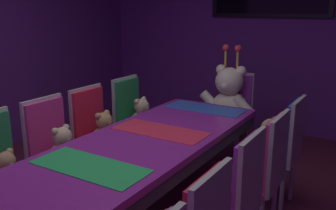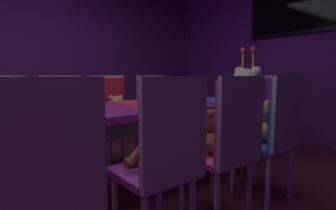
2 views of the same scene
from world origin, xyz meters
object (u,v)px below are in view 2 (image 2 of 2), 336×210
object	(u,v)px
teddy_right_2	(151,148)
chair_left_2	(65,114)
teddy_left_2	(69,117)
teddy_left_3	(117,112)
chair_left_1	(3,120)
throne_chair	(252,108)
teddy_right_3	(213,134)
chair_right_2	(166,150)
teddy_left_1	(6,124)
chair_right_4	(278,127)
chair_left_3	(111,110)
chair_right_1	(47,177)
king_teddy_bear	(244,97)
banquet_table	(97,119)
chair_right_3	(231,138)
teddy_right_1	(39,172)
wall_tv	(303,0)
teddy_left_4	(162,108)
teddy_right_4	(260,124)
chair_left_4	(155,107)

from	to	relation	value
teddy_right_2	chair_left_2	bearing A→B (deg)	0.45
teddy_left_2	teddy_left_3	xyz separation A→B (m)	(0.00, 0.51, 0.00)
chair_left_1	throne_chair	world-z (taller)	same
teddy_right_3	chair_right_2	bearing A→B (deg)	103.79
teddy_left_1	chair_right_4	xyz separation A→B (m)	(1.53, 1.59, 0.02)
chair_left_1	chair_left_2	bearing A→B (deg)	89.93
chair_left_3	throne_chair	world-z (taller)	same
teddy_left_1	teddy_left_3	world-z (taller)	teddy_left_3
teddy_right_2	teddy_right_3	xyz separation A→B (m)	(0.02, 0.50, 0.01)
chair_right_1	king_teddy_bear	world-z (taller)	king_teddy_bear
teddy_left_1	chair_right_2	size ratio (longest dim) A/B	0.30
teddy_left_3	chair_right_1	xyz separation A→B (m)	(1.51, -1.09, 0.00)
teddy_left_1	teddy_right_2	distance (m)	1.47
chair_left_2	chair_right_1	distance (m)	1.76
banquet_table	teddy_left_3	world-z (taller)	teddy_left_3
chair_right_3	teddy_left_3	bearing A→B (deg)	0.12
teddy_left_1	teddy_right_1	distance (m)	1.38
chair_right_2	wall_tv	distance (m)	3.51
teddy_left_4	chair_left_3	bearing A→B (deg)	-103.84
teddy_left_4	king_teddy_bear	distance (m)	0.99
teddy_left_4	chair_right_3	distance (m)	1.64
wall_tv	chair_right_4	bearing A→B (deg)	-67.47
chair_left_1	chair_right_4	bearing A→B (deg)	43.59
chair_left_2	wall_tv	size ratio (longest dim) A/B	0.60
teddy_right_4	chair_right_2	bearing A→B (deg)	96.67
teddy_right_1	chair_right_4	distance (m)	1.65
teddy_left_1	throne_chair	world-z (taller)	throne_chair
teddy_left_4	chair_right_4	xyz separation A→B (m)	(1.52, -0.04, -0.00)
chair_right_2	king_teddy_bear	size ratio (longest dim) A/B	1.15
chair_left_3	chair_right_4	size ratio (longest dim) A/B	1.00
teddy_left_3	king_teddy_bear	xyz separation A→B (m)	(0.68, 1.30, 0.14)
teddy_right_1	chair_right_2	bearing A→B (deg)	-102.75
chair_left_1	chair_right_4	size ratio (longest dim) A/B	1.00
teddy_right_4	throne_chair	world-z (taller)	throne_chair
chair_left_2	wall_tv	xyz separation A→B (m)	(0.83, 3.10, 1.45)
teddy_right_2	wall_tv	distance (m)	3.48
chair_left_1	king_teddy_bear	xyz separation A→B (m)	(0.83, 2.34, 0.14)
teddy_left_4	chair_left_4	bearing A→B (deg)	-180.00
chair_right_4	chair_left_2	bearing A→B (deg)	32.45
chair_left_1	teddy_right_2	xyz separation A→B (m)	(1.51, 0.54, -0.02)
banquet_table	throne_chair	bearing A→B (deg)	90.00
chair_left_1	wall_tv	size ratio (longest dim) A/B	0.60
teddy_right_4	teddy_left_4	bearing A→B (deg)	-1.74
chair_left_2	throne_chair	size ratio (longest dim) A/B	1.00
teddy_left_2	teddy_left_4	distance (m)	1.11
chair_right_1	teddy_right_4	bearing A→B (deg)	-85.36
chair_left_2	chair_right_3	world-z (taller)	same
teddy_left_4	wall_tv	distance (m)	2.56
teddy_left_4	chair_right_2	bearing A→B (deg)	-36.12
wall_tv	king_teddy_bear	bearing A→B (deg)	-90.00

